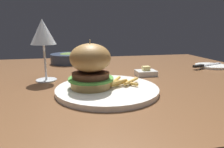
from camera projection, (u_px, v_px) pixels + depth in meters
The scene contains 9 objects.
dining_table at pixel (94, 95), 0.77m from camera, with size 1.41×0.99×0.74m.
main_plate at pixel (107, 89), 0.57m from camera, with size 0.29×0.29×0.01m, color white.
burger_sandwich at pixel (91, 66), 0.55m from camera, with size 0.13×0.13×0.13m.
fries_pile at pixel (122, 82), 0.58m from camera, with size 0.10×0.07×0.02m.
wine_glass at pixel (43, 34), 0.65m from camera, with size 0.08×0.08×0.21m.
bread_plate at pixel (211, 66), 0.92m from camera, with size 0.14×0.14×0.01m, color white.
table_knife at pixel (205, 65), 0.90m from camera, with size 0.18×0.08×0.01m.
butter_dish at pixel (146, 72), 0.76m from camera, with size 0.08×0.06×0.04m.
soup_bowl at pixel (69, 58), 1.02m from camera, with size 0.18×0.18×0.05m.
Camera 1 is at (-0.08, -0.73, 0.92)m, focal length 32.00 mm.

